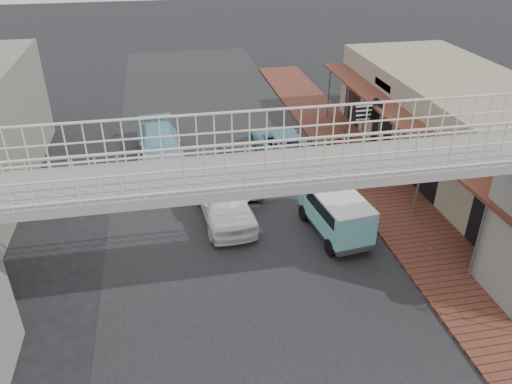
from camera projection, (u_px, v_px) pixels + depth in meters
name	position (u px, v px, depth m)	size (l,w,h in m)	color
ground	(247.00, 249.00, 17.90)	(120.00, 120.00, 0.00)	black
road_strip	(247.00, 249.00, 17.90)	(10.00, 60.00, 0.01)	black
sidewalk	(383.00, 191.00, 21.53)	(3.00, 40.00, 0.10)	brown
shophouse_row	(474.00, 133.00, 22.17)	(7.20, 18.00, 4.00)	gray
footbridge	(273.00, 238.00, 12.93)	(16.40, 2.40, 6.34)	gray
white_hatchback	(224.00, 200.00, 19.39)	(1.84, 4.56, 1.55)	white
dark_sedan	(240.00, 169.00, 21.96)	(1.48, 4.24, 1.40)	black
angkot_curb	(282.00, 144.00, 24.39)	(2.27, 4.92, 1.37)	#6DA9BE
angkot_far	(160.00, 143.00, 24.36)	(1.98, 4.88, 1.42)	#7CBCD7
angkot_van	(336.00, 209.00, 18.21)	(1.97, 3.65, 1.71)	black
motorcycle_near	(375.00, 174.00, 21.68)	(0.68, 1.94, 1.02)	black
motorcycle_far	(343.00, 145.00, 24.37)	(0.48, 1.72, 1.03)	black
arrow_sign	(381.00, 111.00, 22.72)	(1.85, 1.17, 3.18)	#59595B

